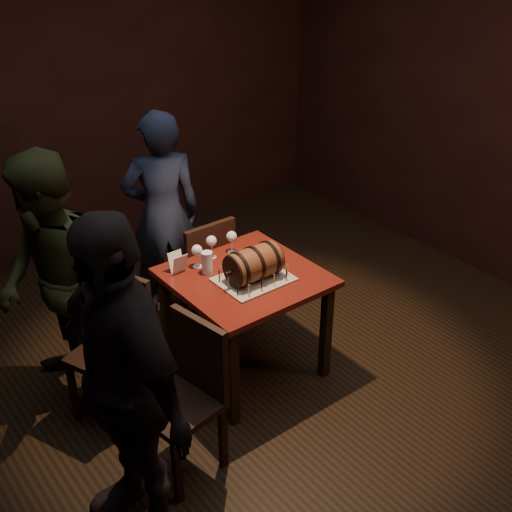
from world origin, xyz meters
The scene contains 16 objects.
room_shell centered at (0.00, 0.00, 1.40)m, with size 5.04×5.04×2.80m.
pub_table centered at (0.05, 0.18, 0.64)m, with size 0.90×0.90×0.75m.
cake_board centered at (0.05, 0.10, 0.76)m, with size 0.45×0.35×0.01m, color #A69A86.
barrel_cake centered at (0.05, 0.10, 0.87)m, with size 0.39×0.23×0.23m.
birthday_candles centered at (0.05, 0.10, 0.80)m, with size 0.40×0.30×0.09m.
wine_glass_left centered at (-0.14, 0.45, 0.87)m, with size 0.07×0.07×0.16m.
wine_glass_mid centered at (0.01, 0.50, 0.87)m, with size 0.07×0.07×0.16m.
wine_glass_right centered at (0.15, 0.47, 0.87)m, with size 0.07×0.07×0.16m.
pint_of_ale centered at (-0.13, 0.35, 0.82)m, with size 0.07×0.07×0.15m.
menu_card centered at (-0.27, 0.48, 0.81)m, with size 0.10×0.05×0.13m, color white, non-canonical shape.
chair_back centered at (0.07, 0.71, 0.52)m, with size 0.40×0.40×0.93m.
chair_left_rear centered at (-0.79, 0.36, 0.52)m, with size 0.52×0.52×0.93m.
chair_left_front centered at (-0.70, -0.29, 0.52)m, with size 0.46×0.46×0.93m.
person_back centered at (0.03, 1.18, 0.80)m, with size 0.58×0.38×1.60m, color #1B2036.
person_left_rear centered at (-1.02, 0.65, 0.83)m, with size 0.81×0.63×1.66m, color #2E361B.
person_left_front centered at (-1.14, -0.44, 0.88)m, with size 1.04×0.43×1.77m, color black.
Camera 1 is at (-2.06, -2.65, 2.84)m, focal length 45.00 mm.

